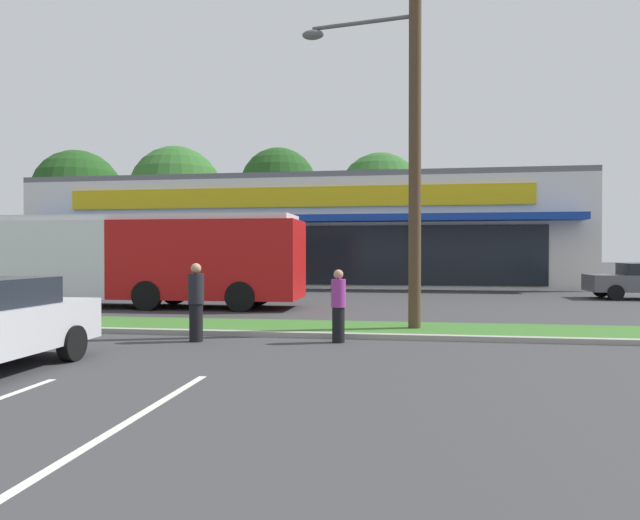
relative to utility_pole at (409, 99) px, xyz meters
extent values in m
cube|color=#386B28|center=(-5.24, 0.05, -5.60)|extent=(56.00, 2.20, 0.12)
cube|color=#99968C|center=(-5.24, -1.17, -5.60)|extent=(56.00, 0.24, 0.12)
cube|color=silver|center=(-3.21, -7.86, -5.66)|extent=(0.12, 4.80, 0.01)
cube|color=silver|center=(-6.28, 22.93, -2.66)|extent=(31.63, 13.55, 6.01)
cube|color=black|center=(-6.28, 16.11, -3.86)|extent=(26.57, 0.08, 3.12)
cube|color=#14389E|center=(-6.28, 15.45, -1.94)|extent=(29.73, 1.40, 0.35)
cube|color=gold|center=(-6.28, 16.07, -0.73)|extent=(25.30, 0.16, 1.08)
cube|color=slate|center=(-6.28, 22.93, 0.50)|extent=(31.63, 13.55, 0.30)
cylinder|color=#473323|center=(-28.97, 32.75, -3.56)|extent=(0.44, 0.44, 4.19)
sphere|color=#1E4719|center=(-28.97, 32.75, 1.45)|extent=(7.78, 7.78, 7.78)
cylinder|color=#473323|center=(-19.37, 31.81, -3.59)|extent=(0.44, 0.44, 4.14)
sphere|color=#2D6026|center=(-19.37, 31.81, 1.37)|extent=(7.73, 7.73, 7.73)
cylinder|color=#473323|center=(-10.76, 32.93, -3.11)|extent=(0.44, 0.44, 5.11)
sphere|color=#1E4719|center=(-10.76, 32.93, 1.86)|extent=(6.44, 6.44, 6.44)
cylinder|color=#473323|center=(-2.05, 28.94, -3.73)|extent=(0.44, 0.44, 3.85)
sphere|color=#2D6026|center=(-2.05, 28.94, 0.57)|extent=(6.35, 6.35, 6.35)
cylinder|color=#4C3826|center=(0.13, -0.02, -0.35)|extent=(0.30, 0.30, 10.62)
cylinder|color=#59595B|center=(-1.15, 0.19, 1.98)|extent=(2.58, 0.52, 0.10)
ellipsoid|color=#59595B|center=(-2.43, 0.40, 1.83)|extent=(0.56, 0.32, 0.24)
cube|color=#B71414|center=(-6.92, 5.18, -3.96)|extent=(6.49, 2.63, 2.70)
cube|color=silver|center=(-12.80, 5.11, -3.96)|extent=(5.32, 2.61, 2.70)
cube|color=silver|center=(-9.56, 5.15, -2.51)|extent=(11.31, 2.43, 0.20)
cube|color=black|center=(-9.58, 6.46, -3.47)|extent=(10.81, 0.19, 1.19)
cylinder|color=black|center=(-13.66, 3.93, -5.16)|extent=(1.00, 0.31, 1.00)
cylinder|color=black|center=(-13.69, 6.27, -5.16)|extent=(1.00, 0.31, 1.00)
cylinder|color=black|center=(-8.67, 3.99, -5.16)|extent=(1.00, 0.31, 1.00)
cylinder|color=black|center=(-8.70, 6.33, -5.16)|extent=(1.00, 0.31, 1.00)
cylinder|color=black|center=(-5.44, 4.03, -5.16)|extent=(1.00, 0.31, 1.00)
cylinder|color=black|center=(-5.47, 6.37, -5.16)|extent=(1.00, 0.31, 1.00)
cube|color=#0C3F1E|center=(-9.35, 11.56, -4.95)|extent=(4.23, 1.83, 0.78)
cube|color=black|center=(-9.56, 11.56, -4.30)|extent=(1.90, 1.61, 0.51)
cylinder|color=black|center=(-8.04, 12.43, -5.34)|extent=(0.64, 0.22, 0.64)
cylinder|color=black|center=(-8.04, 10.69, -5.34)|extent=(0.64, 0.22, 0.64)
cylinder|color=black|center=(-10.66, 12.43, -5.34)|extent=(0.64, 0.22, 0.64)
cylinder|color=black|center=(-10.66, 10.69, -5.34)|extent=(0.64, 0.22, 0.64)
cylinder|color=black|center=(-5.98, -4.60, -5.34)|extent=(0.22, 0.64, 0.64)
cylinder|color=black|center=(8.30, 10.60, -5.34)|extent=(0.64, 0.22, 0.64)
cylinder|color=black|center=(8.30, 12.36, -5.34)|extent=(0.64, 0.22, 0.64)
cylinder|color=black|center=(-4.60, -2.12, -5.25)|extent=(0.29, 0.29, 0.83)
cylinder|color=black|center=(-4.60, -2.12, -4.50)|extent=(0.35, 0.35, 0.66)
sphere|color=tan|center=(-4.60, -2.12, -4.06)|extent=(0.23, 0.23, 0.23)
cylinder|color=black|center=(-1.51, -1.78, -5.28)|extent=(0.27, 0.27, 0.76)
cylinder|color=#99338C|center=(-1.51, -1.78, -4.59)|extent=(0.32, 0.32, 0.60)
sphere|color=tan|center=(-1.51, -1.78, -4.19)|extent=(0.21, 0.21, 0.21)
camera|label=1|loc=(-0.05, -13.99, -3.71)|focal=32.02mm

